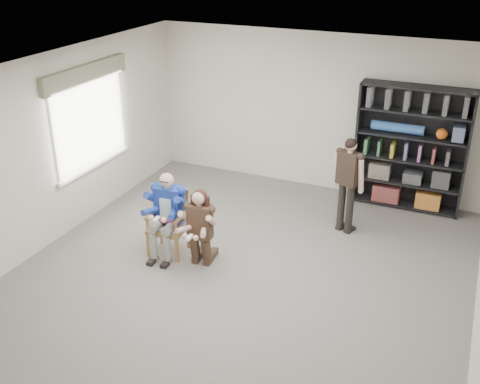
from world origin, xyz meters
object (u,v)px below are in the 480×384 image
at_px(armchair, 168,223).
at_px(bookshelf, 410,149).
at_px(seated_man, 167,214).
at_px(kneeling_woman, 199,229).
at_px(standing_man, 347,186).

height_order(armchair, bookshelf, bookshelf).
bearing_deg(seated_man, bookshelf, 40.24).
bearing_deg(seated_man, armchair, 84.77).
xyz_separation_m(seated_man, bookshelf, (2.92, 2.96, 0.42)).
bearing_deg(seated_man, kneeling_woman, -16.92).
relative_size(armchair, seated_man, 0.77).
relative_size(kneeling_woman, bookshelf, 0.55).
xyz_separation_m(seated_man, kneeling_woman, (0.58, -0.12, -0.05)).
bearing_deg(armchair, standing_man, 32.08).
bearing_deg(standing_man, bookshelf, 82.66).
xyz_separation_m(bookshelf, standing_man, (-0.72, -1.29, -0.27)).
bearing_deg(standing_man, seated_man, -120.90).
distance_m(armchair, kneeling_woman, 0.60).
relative_size(bookshelf, standing_man, 1.35).
distance_m(armchair, bookshelf, 4.20).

